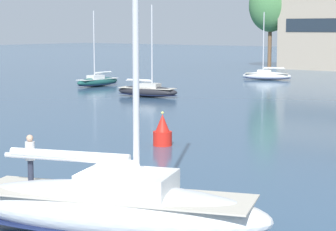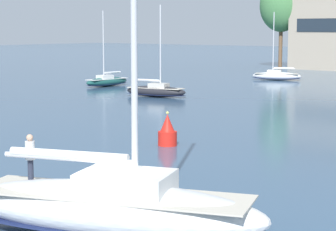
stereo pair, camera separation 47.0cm
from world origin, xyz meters
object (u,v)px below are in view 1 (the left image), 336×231
sailboat_main (113,207)px  sailboat_moored_near_marina (267,75)px  tree_shore_right (271,6)px  channel_buoy (162,132)px  sailboat_moored_outer_mooring (98,81)px  sailboat_moored_mid_channel (148,91)px

sailboat_main → sailboat_moored_near_marina: sailboat_main is taller
tree_shore_right → channel_buoy: (31.74, -70.18, -9.79)m
sailboat_moored_outer_mooring → sailboat_main: bearing=-45.7°
tree_shore_right → channel_buoy: 77.64m
sailboat_moored_mid_channel → sailboat_moored_outer_mooring: bearing=155.5°
sailboat_moored_mid_channel → tree_shore_right: bearing=105.4°
sailboat_moored_outer_mooring → tree_shore_right: bearing=91.9°
sailboat_moored_mid_channel → channel_buoy: size_ratio=4.51×
sailboat_main → tree_shore_right: bearing=115.8°
tree_shore_right → sailboat_moored_mid_channel: tree_shore_right is taller
tree_shore_right → sailboat_moored_mid_channel: bearing=-74.6°
sailboat_main → sailboat_moored_outer_mooring: sailboat_main is taller
sailboat_moored_near_marina → sailboat_moored_mid_channel: (1.09, -26.11, 0.01)m
sailboat_moored_outer_mooring → sailboat_moored_mid_channel: bearing=-24.5°
sailboat_moored_near_marina → sailboat_moored_mid_channel: bearing=-87.6°
sailboat_moored_mid_channel → channel_buoy: 27.30m
tree_shore_right → sailboat_moored_outer_mooring: 45.23m
tree_shore_right → sailboat_moored_outer_mooring: tree_shore_right is taller
sailboat_main → sailboat_moored_mid_channel: bearing=128.0°
tree_shore_right → sailboat_moored_mid_channel: size_ratio=1.66×
channel_buoy → sailboat_main: bearing=-57.4°
channel_buoy → sailboat_moored_mid_channel: bearing=131.3°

